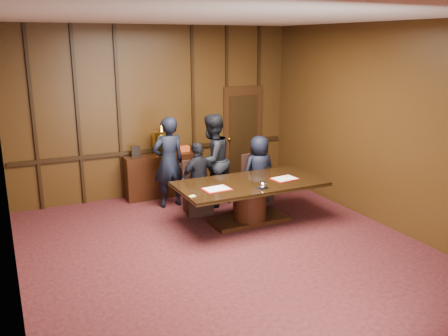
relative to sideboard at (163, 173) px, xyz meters
The scene contains 13 objects.
room 3.36m from the sideboard, 88.80° to the right, with size 7.00×7.04×3.50m.
sideboard is the anchor object (origin of this frame).
conference_table 2.34m from the sideboard, 67.40° to the right, with size 2.62×1.32×0.76m.
folder_left 2.32m from the sideboard, 85.42° to the right, with size 0.48×0.36×0.02m.
folder_right 2.76m from the sideboard, 55.72° to the right, with size 0.50×0.38×0.02m.
inkstand 2.78m from the sideboard, 70.99° to the right, with size 0.20×0.14×0.12m.
notepad 2.51m from the sideboard, 97.59° to the right, with size 0.10×0.07×0.01m, color #F6EA78.
chair_left 1.32m from the sideboard, 78.87° to the right, with size 0.54×0.54×0.99m.
chair_right 2.02m from the sideboard, 39.70° to the right, with size 0.54×0.54×0.99m.
signatory_left 1.40m from the sideboard, 79.63° to the right, with size 0.81×0.34×1.39m, color black.
signatory_right 2.07m from the sideboard, 41.28° to the right, with size 0.68×0.44×1.39m, color black.
witness_left 0.80m from the sideboard, 98.24° to the right, with size 0.65×0.43×1.79m, color black.
witness_right 1.29m from the sideboard, 55.83° to the right, with size 0.89×0.69×1.83m, color black.
Camera 1 is at (-3.02, -5.93, 3.18)m, focal length 38.00 mm.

